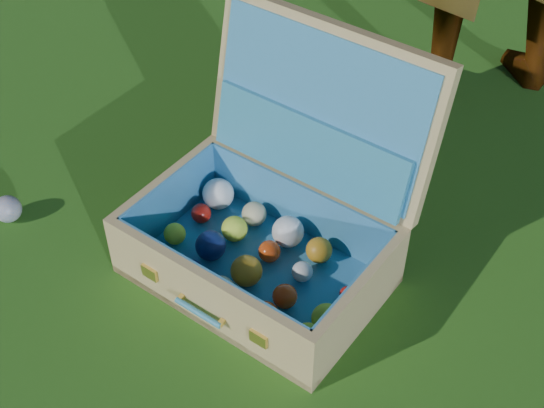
# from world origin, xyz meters

# --- Properties ---
(ground) EXTENTS (60.00, 60.00, 0.00)m
(ground) POSITION_xyz_m (0.00, 0.00, 0.00)
(ground) COLOR #215114
(ground) RESTS_ON ground
(stray_ball) EXTENTS (0.07, 0.07, 0.07)m
(stray_ball) POSITION_xyz_m (-0.48, -0.14, 0.04)
(stray_ball) COLOR #436EAF
(stray_ball) RESTS_ON ground
(suitcase) EXTENTS (0.66, 0.59, 0.56)m
(suitcase) POSITION_xyz_m (0.20, 0.07, 0.16)
(suitcase) COLOR tan
(suitcase) RESTS_ON ground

